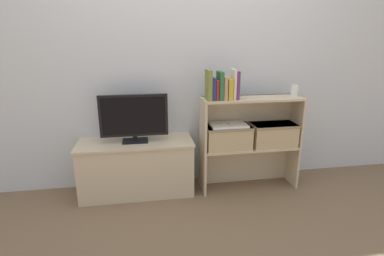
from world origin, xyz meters
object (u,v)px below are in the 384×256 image
at_px(book_ivory, 233,84).
at_px(storage_basket_right, 273,134).
at_px(tv_stand, 137,167).
at_px(book_plum, 236,85).
at_px(book_olive, 209,85).
at_px(tv, 134,117).
at_px(book_tan, 224,88).
at_px(laptop, 228,125).
at_px(book_crimson, 216,90).
at_px(baby_monitor, 294,91).
at_px(book_forest, 220,86).
at_px(storage_basket_left, 228,136).
at_px(book_navy, 213,89).
at_px(book_mustard, 229,89).

height_order(book_ivory, storage_basket_right, book_ivory).
height_order(tv_stand, book_plum, book_plum).
distance_m(book_olive, storage_basket_right, 0.78).
distance_m(tv, book_ivory, 0.90).
bearing_deg(tv, book_tan, -6.11).
bearing_deg(tv, laptop, -4.91).
distance_m(tv, book_crimson, 0.74).
bearing_deg(book_olive, baby_monitor, 1.92).
relative_size(book_crimson, book_plum, 0.72).
relative_size(tv_stand, book_forest, 4.27).
bearing_deg(book_forest, laptop, 7.38).
distance_m(book_plum, laptop, 0.36).
bearing_deg(book_tan, book_olive, 180.00).
distance_m(book_crimson, book_forest, 0.05).
bearing_deg(tv, book_ivory, -5.53).
xyz_separation_m(storage_basket_left, laptop, (0.00, -0.00, 0.10)).
xyz_separation_m(book_navy, laptop, (0.15, 0.01, -0.33)).
relative_size(tv, book_navy, 3.12).
relative_size(book_olive, book_crimson, 1.48).
bearing_deg(laptop, storage_basket_left, 165.96).
xyz_separation_m(book_navy, book_crimson, (0.03, 0.00, -0.01)).
relative_size(book_olive, book_ivory, 0.99).
height_order(tv_stand, book_olive, book_olive).
bearing_deg(book_ivory, book_tan, -180.00).
xyz_separation_m(book_olive, baby_monitor, (0.80, 0.03, -0.07)).
distance_m(book_tan, book_plum, 0.11).
height_order(book_tan, book_mustard, book_tan).
bearing_deg(book_navy, book_olive, 180.00).
distance_m(book_olive, storage_basket_left, 0.50).
xyz_separation_m(tv_stand, book_tan, (0.77, -0.08, 0.71)).
xyz_separation_m(book_plum, baby_monitor, (0.55, 0.03, -0.07)).
bearing_deg(book_mustard, book_navy, 180.00).
distance_m(book_olive, baby_monitor, 0.80).
height_order(tv, book_navy, book_navy).
height_order(book_ivory, storage_basket_left, book_ivory).
bearing_deg(baby_monitor, book_navy, -177.99).
relative_size(book_navy, book_mustard, 1.06).
xyz_separation_m(book_crimson, storage_basket_right, (0.55, 0.01, -0.43)).
relative_size(book_plum, storage_basket_right, 0.58).
xyz_separation_m(book_tan, storage_basket_left, (0.05, 0.01, -0.44)).
bearing_deg(book_ivory, tv_stand, 174.36).
bearing_deg(book_mustard, storage_basket_left, 46.61).
bearing_deg(tv, baby_monitor, -2.23).
distance_m(book_navy, laptop, 0.36).
distance_m(book_olive, book_tan, 0.14).
bearing_deg(book_plum, storage_basket_left, 168.12).
relative_size(tv, storage_basket_left, 1.42).
bearing_deg(storage_basket_left, book_tan, -167.66).
xyz_separation_m(book_crimson, baby_monitor, (0.73, 0.03, -0.03)).
bearing_deg(book_plum, storage_basket_right, 1.78).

